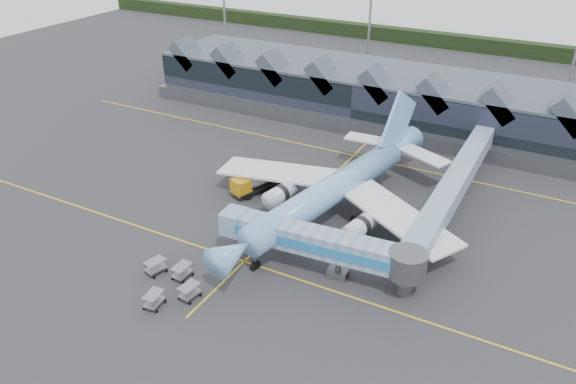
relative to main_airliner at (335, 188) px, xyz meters
The scene contains 9 objects.
ground 10.46m from the main_airliner, 123.52° to the right, with size 260.00×260.00×0.00m, color #2D2D30.
taxi_stripes 7.11m from the main_airliner, 158.67° to the left, with size 120.00×60.00×0.01m.
tree_line_far 102.22m from the main_airliner, 92.95° to the left, with size 260.00×4.00×4.00m, color black.
terminal 40.74m from the main_airliner, 104.68° to the left, with size 90.00×22.25×12.52m.
light_masts 57.65m from the main_airliner, 73.99° to the left, with size 132.40×42.56×22.45m.
main_airliner is the anchor object (origin of this frame).
jet_bridge 14.13m from the main_airliner, 68.20° to the right, with size 25.99×5.62×5.83m.
fuel_truck 13.52m from the main_airliner, behind, with size 5.53×10.12×3.42m.
baggage_carts 26.73m from the main_airliner, 112.19° to the right, with size 8.67×8.28×1.73m.
Camera 1 is at (32.42, -56.34, 41.88)m, focal length 35.00 mm.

